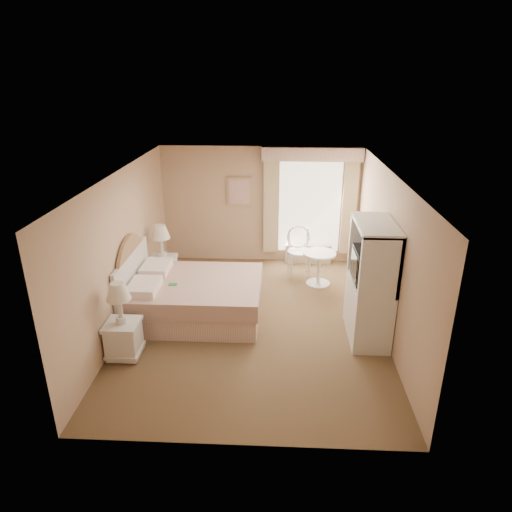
# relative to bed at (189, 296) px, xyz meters

# --- Properties ---
(room) EXTENTS (4.21, 5.51, 2.51)m
(room) POSITION_rel_bed_xyz_m (1.11, -0.15, 0.88)
(room) COLOR brown
(room) RESTS_ON ground
(window) EXTENTS (2.05, 0.22, 2.51)m
(window) POSITION_rel_bed_xyz_m (2.16, 2.50, 0.97)
(window) COLOR white
(window) RESTS_ON room
(framed_art) EXTENTS (0.52, 0.04, 0.62)m
(framed_art) POSITION_rel_bed_xyz_m (0.66, 2.56, 1.18)
(framed_art) COLOR tan
(framed_art) RESTS_ON room
(bed) EXTENTS (2.21, 1.74, 1.54)m
(bed) POSITION_rel_bed_xyz_m (0.00, 0.00, 0.00)
(bed) COLOR tan
(bed) RESTS_ON room
(nightstand_near) EXTENTS (0.48, 0.48, 1.17)m
(nightstand_near) POSITION_rel_bed_xyz_m (-0.73, -1.24, 0.07)
(nightstand_near) COLOR silver
(nightstand_near) RESTS_ON room
(nightstand_far) EXTENTS (0.50, 0.50, 1.21)m
(nightstand_far) POSITION_rel_bed_xyz_m (-0.73, 1.20, 0.09)
(nightstand_far) COLOR silver
(nightstand_far) RESTS_ON room
(round_table) EXTENTS (0.64, 0.64, 0.67)m
(round_table) POSITION_rel_bed_xyz_m (2.31, 1.37, 0.08)
(round_table) COLOR silver
(round_table) RESTS_ON room
(cafe_chair) EXTENTS (0.54, 0.54, 1.01)m
(cafe_chair) POSITION_rel_bed_xyz_m (1.93, 1.88, 0.22)
(cafe_chair) COLOR silver
(cafe_chair) RESTS_ON room
(armoire) EXTENTS (0.57, 1.13, 1.89)m
(armoire) POSITION_rel_bed_xyz_m (2.93, -0.49, 0.41)
(armoire) COLOR silver
(armoire) RESTS_ON room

